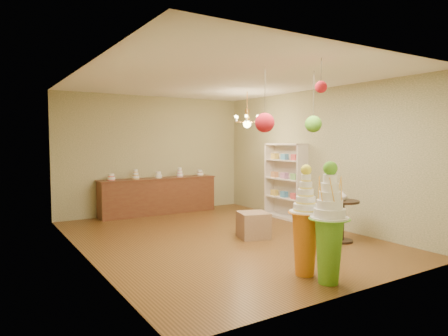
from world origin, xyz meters
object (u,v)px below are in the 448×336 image
sideboard (159,195)px  round_table (342,215)px  pedestal_orange (305,233)px  pedestal_green (329,234)px

sideboard → round_table: 4.77m
sideboard → pedestal_orange: bearing=-91.1°
pedestal_green → round_table: bearing=37.1°
pedestal_green → pedestal_orange: size_ratio=1.04×
pedestal_green → sideboard: 5.82m
sideboard → round_table: bearing=-68.6°
pedestal_orange → sideboard: size_ratio=0.51×
pedestal_green → round_table: (1.82, 1.38, -0.16)m
round_table → pedestal_green: bearing=-142.9°
pedestal_orange → round_table: 2.09m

